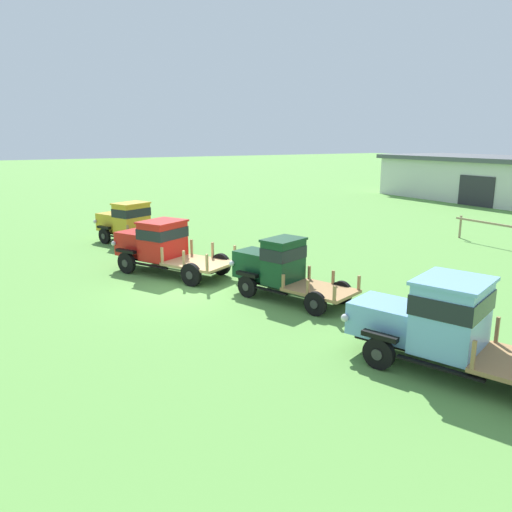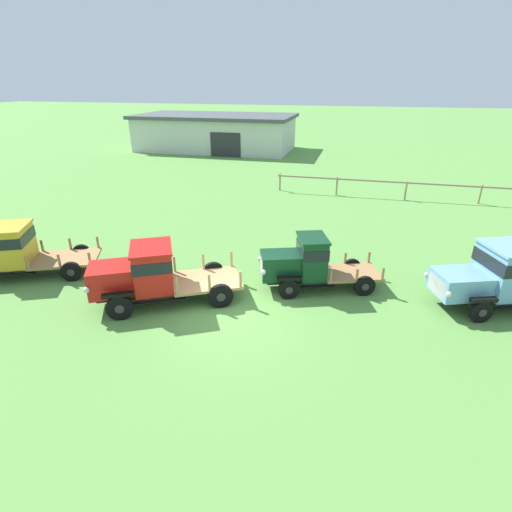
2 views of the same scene
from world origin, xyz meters
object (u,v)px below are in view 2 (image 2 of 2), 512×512
Objects in this scene: vintage_truck_foreground_near at (11,250)px; vintage_truck_far_side at (498,276)px; vintage_truck_midrow_center at (306,263)px; vintage_truck_second_in_line at (148,273)px; farm_shed at (216,132)px.

vintage_truck_far_side is (18.09, 2.22, 0.06)m from vintage_truck_foreground_near.
vintage_truck_midrow_center is at bearing 9.16° from vintage_truck_foreground_near.
vintage_truck_midrow_center is at bearing 25.08° from vintage_truck_second_in_line.
vintage_truck_foreground_near is 1.01× the size of vintage_truck_second_in_line.
vintage_truck_far_side is at bearing 13.39° from vintage_truck_second_in_line.
farm_shed is 34.16m from vintage_truck_second_in_line.
vintage_truck_second_in_line reaches higher than vintage_truck_midrow_center.
vintage_truck_second_in_line is at bearing -74.34° from farm_shed.
vintage_truck_foreground_near is at bearing -170.84° from vintage_truck_midrow_center.
farm_shed is 3.19× the size of vintage_truck_second_in_line.
vintage_truck_far_side is at bearing 7.01° from vintage_truck_foreground_near.
vintage_truck_midrow_center is (5.20, 2.43, -0.09)m from vintage_truck_second_in_line.
vintage_truck_foreground_near is 0.95× the size of vintage_truck_far_side.
vintage_truck_far_side is (6.55, 0.36, 0.10)m from vintage_truck_midrow_center.
farm_shed is at bearing 115.33° from vintage_truck_midrow_center.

